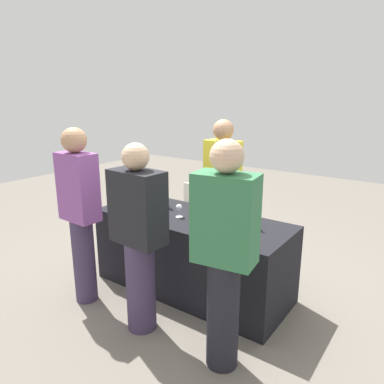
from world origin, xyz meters
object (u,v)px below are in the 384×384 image
wine_bottle_3 (209,206)px  wine_glass_3 (202,216)px  guest_0 (80,210)px  wine_glass_2 (195,210)px  wine_bottle_4 (236,208)px  guest_1 (139,235)px  guest_2 (224,252)px  menu_board (199,215)px  wine_bottle_1 (148,192)px  server_pouring (222,189)px  wine_glass_0 (140,200)px  wine_bottle_2 (164,197)px  wine_bottle_5 (249,213)px  wine_glass_1 (179,208)px  wine_bottle_0 (142,192)px

wine_bottle_3 → wine_glass_3: size_ratio=2.39×
guest_0 → wine_glass_2: bearing=43.2°
wine_bottle_4 → wine_glass_2: (-0.29, -0.26, -0.00)m
guest_0 → wine_bottle_3: bearing=46.3°
wine_bottle_3 → guest_1: size_ratio=0.21×
guest_2 → menu_board: guest_2 is taller
wine_bottle_1 → server_pouring: bearing=42.3°
wine_glass_0 → menu_board: size_ratio=0.18×
wine_glass_2 → server_pouring: (-0.13, 0.70, 0.04)m
wine_bottle_2 → menu_board: bearing=100.8°
wine_glass_3 → wine_glass_2: bearing=148.4°
wine_bottle_5 → server_pouring: bearing=138.2°
wine_glass_0 → server_pouring: bearing=54.8°
wine_bottle_3 → wine_glass_1: wine_bottle_3 is taller
wine_glass_1 → wine_glass_3: size_ratio=0.96×
wine_glass_1 → wine_bottle_1: bearing=163.5°
guest_1 → guest_2: size_ratio=0.95×
wine_bottle_3 → server_pouring: server_pouring is taller
wine_bottle_3 → menu_board: size_ratio=0.41×
wine_glass_3 → guest_0: size_ratio=0.08×
wine_bottle_0 → wine_bottle_4: (1.13, 0.08, 0.00)m
wine_bottle_1 → menu_board: bearing=87.6°
wine_bottle_2 → wine_bottle_5: 0.99m
guest_1 → guest_2: (0.77, 0.02, 0.05)m
wine_bottle_5 → menu_board: 1.55m
guest_0 → guest_2: guest_2 is taller
guest_0 → wine_glass_0: bearing=80.7°
guest_2 → wine_glass_1: bearing=135.1°
wine_bottle_5 → server_pouring: size_ratio=0.20×
wine_bottle_0 → guest_2: (1.55, -0.85, 0.02)m
wine_bottle_5 → guest_0: (-1.25, -0.84, 0.01)m
wine_bottle_3 → menu_board: (-0.75, 0.92, -0.49)m
guest_0 → menu_board: guest_0 is taller
wine_bottle_4 → wine_glass_2: size_ratio=2.03×
wine_bottle_3 → guest_2: 1.03m
wine_bottle_5 → server_pouring: server_pouring is taller
wine_glass_0 → wine_glass_2: size_ratio=0.96×
wine_bottle_0 → wine_bottle_4: size_ratio=0.98×
wine_bottle_0 → server_pouring: bearing=35.8°
server_pouring → wine_bottle_5: bearing=146.4°
wine_glass_2 → wine_bottle_1: bearing=167.9°
wine_bottle_1 → wine_glass_0: 0.21m
wine_bottle_0 → wine_bottle_4: bearing=3.8°
wine_glass_0 → wine_glass_3: size_ratio=1.05×
wine_glass_2 → wine_bottle_4: bearing=42.0°
wine_glass_1 → menu_board: (-0.50, 1.07, -0.46)m
wine_glass_3 → menu_board: (-0.82, 1.15, -0.47)m
wine_bottle_2 → guest_2: 1.48m
wine_bottle_3 → wine_glass_1: size_ratio=2.51×
guest_0 → wine_bottle_2: bearing=74.7°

